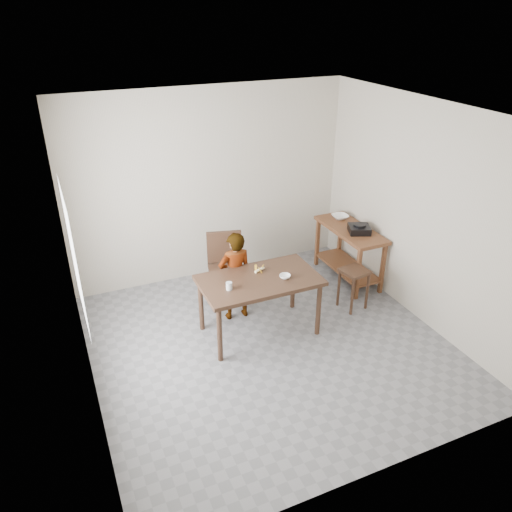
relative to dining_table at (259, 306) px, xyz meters
name	(u,v)px	position (x,y,z in m)	size (l,w,h in m)	color
floor	(270,346)	(0.00, -0.30, -0.40)	(4.00, 4.00, 0.04)	slate
ceiling	(273,111)	(0.00, -0.30, 2.35)	(4.00, 4.00, 0.04)	white
wall_back	(209,185)	(0.00, 1.72, 0.98)	(4.00, 0.04, 2.70)	beige
wall_front	(388,351)	(0.00, -2.32, 0.98)	(4.00, 0.04, 2.70)	beige
wall_left	(73,281)	(-2.02, -0.30, 0.98)	(0.04, 4.00, 2.70)	beige
wall_right	(422,213)	(2.02, -0.30, 0.98)	(0.04, 4.00, 2.70)	beige
window_pane	(74,256)	(-1.97, -0.10, 1.12)	(0.02, 1.10, 1.30)	white
dining_table	(259,306)	(0.00, 0.00, 0.00)	(1.40, 0.80, 0.75)	#3A2418
prep_counter	(348,253)	(1.72, 0.70, 0.03)	(0.50, 1.20, 0.80)	brown
child	(235,276)	(-0.14, 0.43, 0.22)	(0.43, 0.28, 1.18)	white
dining_chair	(226,271)	(-0.12, 0.79, 0.10)	(0.46, 0.46, 0.96)	#3A2418
stool	(353,289)	(1.35, 0.01, -0.09)	(0.32, 0.32, 0.56)	#3A2418
glass_tumbler	(229,286)	(-0.41, -0.09, 0.42)	(0.07, 0.07, 0.09)	silver
small_bowl	(285,276)	(0.28, -0.11, 0.40)	(0.13, 0.13, 0.04)	white
banana	(259,269)	(0.07, 0.16, 0.40)	(0.16, 0.11, 0.06)	#FFCA55
serving_bowl	(340,217)	(1.77, 1.06, 0.45)	(0.23, 0.23, 0.06)	white
gas_burner	(359,229)	(1.74, 0.54, 0.47)	(0.28, 0.28, 0.09)	black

